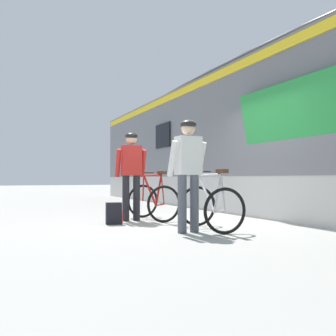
{
  "coord_description": "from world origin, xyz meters",
  "views": [
    {
      "loc": [
        -3.37,
        -6.01,
        0.85
      ],
      "look_at": [
        -0.24,
        0.67,
        1.05
      ],
      "focal_mm": 39.75,
      "sensor_mm": 36.0,
      "label": 1
    }
  ],
  "objects_px": {
    "cyclist_near_in_red": "(131,168)",
    "water_bottle_by_the_backpack": "(121,217)",
    "water_bottle_near_the_bikes": "(183,216)",
    "cyclist_far_in_white": "(188,165)",
    "bicycle_near_red": "(153,200)",
    "train_car": "(273,135)",
    "bicycle_far_silver": "(210,205)",
    "backpack_on_platform": "(114,213)"
  },
  "relations": [
    {
      "from": "train_car",
      "to": "backpack_on_platform",
      "type": "xyz_separation_m",
      "value": [
        -4.56,
        -0.94,
        -1.77
      ]
    },
    {
      "from": "backpack_on_platform",
      "to": "bicycle_near_red",
      "type": "bearing_deg",
      "value": 29.56
    },
    {
      "from": "cyclist_far_in_white",
      "to": "water_bottle_near_the_bikes",
      "type": "height_order",
      "value": "cyclist_far_in_white"
    },
    {
      "from": "bicycle_far_silver",
      "to": "water_bottle_by_the_backpack",
      "type": "height_order",
      "value": "bicycle_far_silver"
    },
    {
      "from": "train_car",
      "to": "bicycle_near_red",
      "type": "xyz_separation_m",
      "value": [
        -3.63,
        -0.6,
        -1.56
      ]
    },
    {
      "from": "cyclist_near_in_red",
      "to": "bicycle_near_red",
      "type": "bearing_deg",
      "value": -8.95
    },
    {
      "from": "water_bottle_by_the_backpack",
      "to": "bicycle_far_silver",
      "type": "bearing_deg",
      "value": -56.78
    },
    {
      "from": "cyclist_near_in_red",
      "to": "bicycle_near_red",
      "type": "height_order",
      "value": "cyclist_near_in_red"
    },
    {
      "from": "train_car",
      "to": "water_bottle_by_the_backpack",
      "type": "xyz_separation_m",
      "value": [
        -4.37,
        -0.78,
        -1.86
      ]
    },
    {
      "from": "train_car",
      "to": "bicycle_near_red",
      "type": "bearing_deg",
      "value": -170.62
    },
    {
      "from": "cyclist_near_in_red",
      "to": "water_bottle_near_the_bikes",
      "type": "distance_m",
      "value": 1.41
    },
    {
      "from": "backpack_on_platform",
      "to": "water_bottle_near_the_bikes",
      "type": "bearing_deg",
      "value": 0.77
    },
    {
      "from": "train_car",
      "to": "cyclist_far_in_white",
      "type": "relative_size",
      "value": 11.13
    },
    {
      "from": "train_car",
      "to": "cyclist_near_in_red",
      "type": "xyz_separation_m",
      "value": [
        -4.07,
        -0.53,
        -0.91
      ]
    },
    {
      "from": "cyclist_near_in_red",
      "to": "backpack_on_platform",
      "type": "distance_m",
      "value": 1.06
    },
    {
      "from": "train_car",
      "to": "bicycle_far_silver",
      "type": "relative_size",
      "value": 17.31
    },
    {
      "from": "bicycle_far_silver",
      "to": "water_bottle_near_the_bikes",
      "type": "height_order",
      "value": "bicycle_far_silver"
    },
    {
      "from": "cyclist_near_in_red",
      "to": "water_bottle_by_the_backpack",
      "type": "relative_size",
      "value": 7.93
    },
    {
      "from": "train_car",
      "to": "cyclist_near_in_red",
      "type": "bearing_deg",
      "value": -172.58
    },
    {
      "from": "cyclist_near_in_red",
      "to": "bicycle_near_red",
      "type": "xyz_separation_m",
      "value": [
        0.44,
        -0.07,
        -0.65
      ]
    },
    {
      "from": "water_bottle_near_the_bikes",
      "to": "water_bottle_by_the_backpack",
      "type": "height_order",
      "value": "same"
    },
    {
      "from": "bicycle_near_red",
      "to": "backpack_on_platform",
      "type": "height_order",
      "value": "bicycle_near_red"
    },
    {
      "from": "cyclist_near_in_red",
      "to": "bicycle_far_silver",
      "type": "bearing_deg",
      "value": -68.0
    },
    {
      "from": "water_bottle_near_the_bikes",
      "to": "bicycle_far_silver",
      "type": "bearing_deg",
      "value": -95.69
    },
    {
      "from": "train_car",
      "to": "cyclist_far_in_white",
      "type": "bearing_deg",
      "value": -147.38
    },
    {
      "from": "bicycle_far_silver",
      "to": "backpack_on_platform",
      "type": "relative_size",
      "value": 2.83
    },
    {
      "from": "water_bottle_near_the_bikes",
      "to": "cyclist_far_in_white",
      "type": "bearing_deg",
      "value": -114.2
    },
    {
      "from": "bicycle_near_red",
      "to": "bicycle_far_silver",
      "type": "bearing_deg",
      "value": -80.58
    },
    {
      "from": "bicycle_near_red",
      "to": "water_bottle_by_the_backpack",
      "type": "bearing_deg",
      "value": -166.48
    },
    {
      "from": "train_car",
      "to": "backpack_on_platform",
      "type": "height_order",
      "value": "train_car"
    },
    {
      "from": "bicycle_far_silver",
      "to": "water_bottle_by_the_backpack",
      "type": "xyz_separation_m",
      "value": [
        -1.02,
        1.56,
        -0.29
      ]
    },
    {
      "from": "water_bottle_by_the_backpack",
      "to": "water_bottle_near_the_bikes",
      "type": "bearing_deg",
      "value": -17.76
    },
    {
      "from": "bicycle_near_red",
      "to": "backpack_on_platform",
      "type": "xyz_separation_m",
      "value": [
        -0.93,
        -0.34,
        -0.2
      ]
    },
    {
      "from": "cyclist_near_in_red",
      "to": "water_bottle_by_the_backpack",
      "type": "xyz_separation_m",
      "value": [
        -0.29,
        -0.25,
        -0.94
      ]
    },
    {
      "from": "cyclist_near_in_red",
      "to": "backpack_on_platform",
      "type": "xyz_separation_m",
      "value": [
        -0.48,
        -0.41,
        -0.85
      ]
    },
    {
      "from": "bicycle_far_silver",
      "to": "cyclist_near_in_red",
      "type": "bearing_deg",
      "value": 112.0
    },
    {
      "from": "train_car",
      "to": "bicycle_far_silver",
      "type": "distance_m",
      "value": 4.37
    },
    {
      "from": "cyclist_far_in_white",
      "to": "backpack_on_platform",
      "type": "bearing_deg",
      "value": 116.62
    },
    {
      "from": "cyclist_near_in_red",
      "to": "water_bottle_by_the_backpack",
      "type": "distance_m",
      "value": 1.02
    },
    {
      "from": "bicycle_near_red",
      "to": "water_bottle_near_the_bikes",
      "type": "height_order",
      "value": "bicycle_near_red"
    },
    {
      "from": "cyclist_near_in_red",
      "to": "water_bottle_by_the_backpack",
      "type": "bearing_deg",
      "value": -139.91
    },
    {
      "from": "train_car",
      "to": "backpack_on_platform",
      "type": "bearing_deg",
      "value": -168.35
    }
  ]
}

